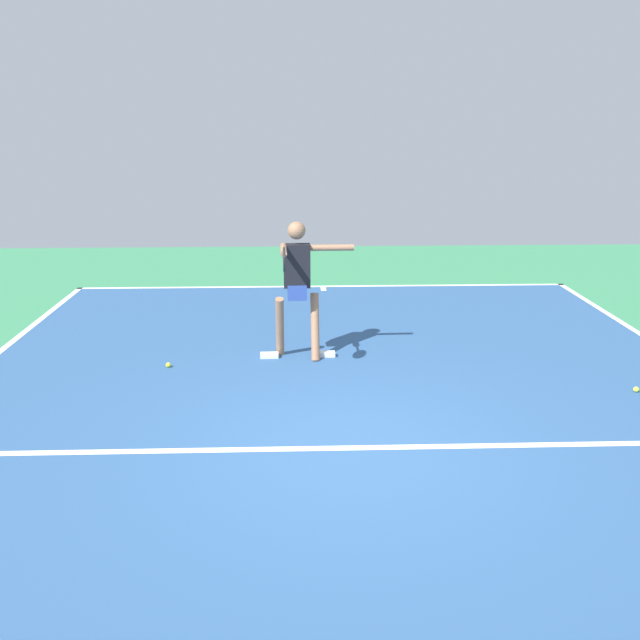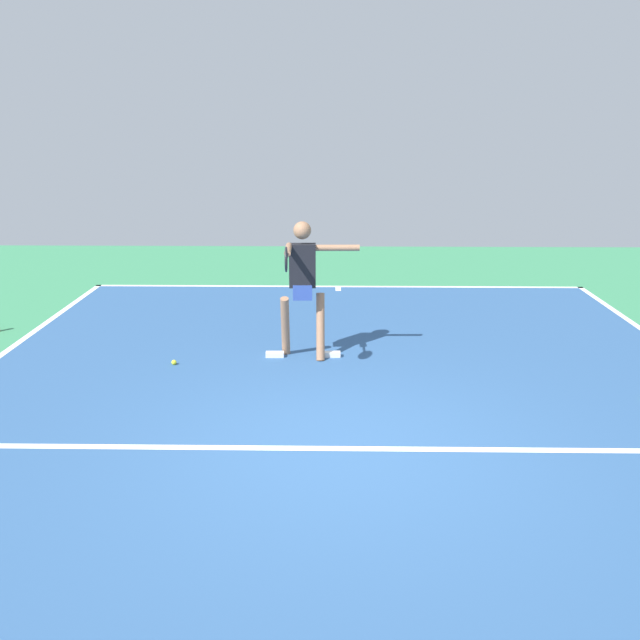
{
  "view_description": "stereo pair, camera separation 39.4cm",
  "coord_description": "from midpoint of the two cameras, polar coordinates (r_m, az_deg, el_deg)",
  "views": [
    {
      "loc": [
        0.51,
        6.12,
        3.05
      ],
      "look_at": [
        0.25,
        -1.35,
        0.9
      ],
      "focal_mm": 39.34,
      "sensor_mm": 36.0,
      "label": 1
    },
    {
      "loc": [
        0.12,
        6.12,
        3.05
      ],
      "look_at": [
        0.25,
        -1.35,
        0.9
      ],
      "focal_mm": 39.34,
      "sensor_mm": 36.0,
      "label": 2
    }
  ],
  "objects": [
    {
      "name": "ground_plane",
      "position": [
        6.85,
        0.84,
        -10.4
      ],
      "size": [
        22.16,
        22.16,
        0.0
      ],
      "primitive_type": "plane",
      "color": "#388456"
    },
    {
      "name": "court_surface",
      "position": [
        6.85,
        0.84,
        -10.39
      ],
      "size": [
        9.2,
        13.61,
        0.0
      ],
      "primitive_type": "cube",
      "color": "#2D5484",
      "rests_on": "ground_plane"
    },
    {
      "name": "court_line_baseline_near",
      "position": [
        13.24,
        -0.61,
        2.75
      ],
      "size": [
        9.2,
        0.1,
        0.01
      ],
      "primitive_type": "cube",
      "color": "white",
      "rests_on": "ground_plane"
    },
    {
      "name": "court_line_service",
      "position": [
        6.84,
        0.84,
        -10.39
      ],
      "size": [
        6.9,
        0.1,
        0.01
      ],
      "primitive_type": "cube",
      "color": "white",
      "rests_on": "ground_plane"
    },
    {
      "name": "court_line_centre_mark",
      "position": [
        13.04,
        -0.59,
        2.55
      ],
      "size": [
        0.1,
        0.3,
        0.01
      ],
      "primitive_type": "cube",
      "color": "white",
      "rests_on": "ground_plane"
    },
    {
      "name": "tennis_player",
      "position": [
        9.0,
        -3.09,
        3.18
      ],
      "size": [
        1.23,
        1.27,
        1.82
      ],
      "rotation": [
        0.0,
        0.0,
        0.02
      ],
      "color": "#9E7051",
      "rests_on": "ground_plane"
    },
    {
      "name": "tennis_ball_near_player",
      "position": [
        9.18,
        -13.44,
        -3.59
      ],
      "size": [
        0.07,
        0.07,
        0.07
      ],
      "primitive_type": "sphere",
      "color": "yellow",
      "rests_on": "ground_plane"
    },
    {
      "name": "tennis_ball_far_corner",
      "position": [
        8.85,
        23.17,
        -5.23
      ],
      "size": [
        0.07,
        0.07,
        0.07
      ],
      "primitive_type": "sphere",
      "color": "#C6E53D",
      "rests_on": "ground_plane"
    }
  ]
}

